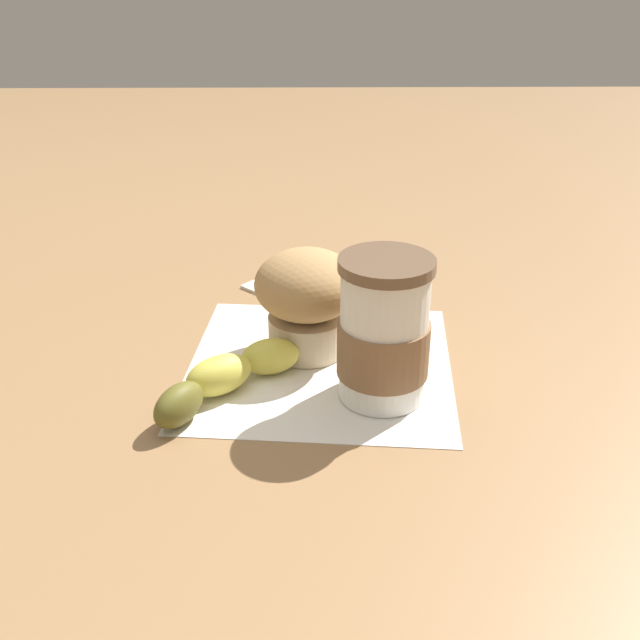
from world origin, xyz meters
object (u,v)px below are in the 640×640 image
(muffin, at_px, (307,297))
(banana, at_px, (224,378))
(coffee_cup, at_px, (384,334))
(sugar_packet, at_px, (265,287))

(muffin, height_order, banana, muffin)
(muffin, relative_size, banana, 0.80)
(coffee_cup, distance_m, banana, 0.15)
(muffin, xyz_separation_m, sugar_packet, (0.05, -0.15, -0.06))
(coffee_cup, distance_m, muffin, 0.11)
(coffee_cup, xyz_separation_m, sugar_packet, (0.12, -0.23, -0.06))
(sugar_packet, bearing_deg, coffee_cup, 117.03)
(coffee_cup, xyz_separation_m, muffin, (0.07, -0.08, -0.00))
(coffee_cup, height_order, banana, coffee_cup)
(coffee_cup, relative_size, muffin, 1.26)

